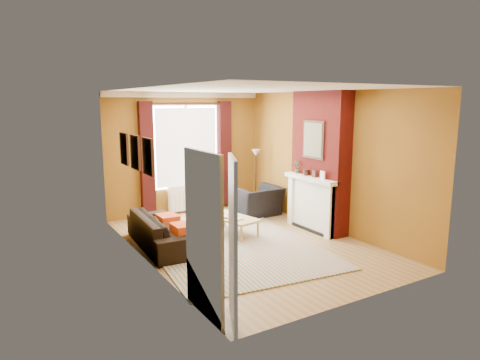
{
  "coord_description": "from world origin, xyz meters",
  "views": [
    {
      "loc": [
        -4.01,
        -6.48,
        2.59
      ],
      "look_at": [
        0.0,
        0.25,
        1.15
      ],
      "focal_mm": 32.0,
      "sensor_mm": 36.0,
      "label": 1
    }
  ],
  "objects_px": {
    "floor_lamp": "(256,162)",
    "armchair": "(257,201)",
    "wicker_stool": "(205,205)",
    "sofa": "(162,231)",
    "coffee_table": "(232,219)"
  },
  "relations": [
    {
      "from": "coffee_table",
      "to": "wicker_stool",
      "type": "bearing_deg",
      "value": 70.27
    },
    {
      "from": "armchair",
      "to": "wicker_stool",
      "type": "bearing_deg",
      "value": -34.44
    },
    {
      "from": "sofa",
      "to": "coffee_table",
      "type": "height_order",
      "value": "sofa"
    },
    {
      "from": "coffee_table",
      "to": "floor_lamp",
      "type": "distance_m",
      "value": 2.32
    },
    {
      "from": "sofa",
      "to": "floor_lamp",
      "type": "bearing_deg",
      "value": -60.32
    },
    {
      "from": "sofa",
      "to": "floor_lamp",
      "type": "height_order",
      "value": "floor_lamp"
    },
    {
      "from": "armchair",
      "to": "floor_lamp",
      "type": "xyz_separation_m",
      "value": [
        0.29,
        0.52,
        0.82
      ]
    },
    {
      "from": "coffee_table",
      "to": "floor_lamp",
      "type": "xyz_separation_m",
      "value": [
        1.53,
        1.53,
        0.83
      ]
    },
    {
      "from": "armchair",
      "to": "wicker_stool",
      "type": "height_order",
      "value": "armchair"
    },
    {
      "from": "floor_lamp",
      "to": "armchair",
      "type": "bearing_deg",
      "value": -119.37
    },
    {
      "from": "coffee_table",
      "to": "wicker_stool",
      "type": "relative_size",
      "value": 2.67
    },
    {
      "from": "sofa",
      "to": "coffee_table",
      "type": "relative_size",
      "value": 1.71
    },
    {
      "from": "sofa",
      "to": "coffee_table",
      "type": "distance_m",
      "value": 1.44
    },
    {
      "from": "sofa",
      "to": "wicker_stool",
      "type": "distance_m",
      "value": 2.33
    },
    {
      "from": "armchair",
      "to": "coffee_table",
      "type": "distance_m",
      "value": 1.6
    }
  ]
}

